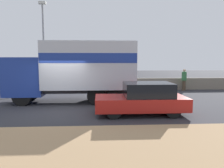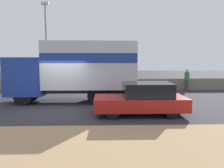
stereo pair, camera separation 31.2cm
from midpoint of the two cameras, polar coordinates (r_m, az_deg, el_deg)
ground_plane at (r=11.49m, az=-12.64°, el=-6.62°), size 80.00×80.00×0.00m
dirt_shoulder_foreground at (r=6.24m, az=-23.05°, el=-18.10°), size 60.00×5.73×0.04m
stone_wall_backdrop at (r=18.48m, az=-8.46°, el=-0.09°), size 60.00×0.35×0.99m
street_lamp at (r=18.33m, az=-16.36°, el=10.85°), size 0.56×0.28×7.02m
box_truck at (r=13.21m, az=-7.97°, el=4.19°), size 7.48×2.58×3.57m
car_hatchback at (r=10.30m, az=8.75°, el=-3.86°), size 4.22×1.83×1.49m
pedestrian at (r=18.95m, az=19.39°, el=1.10°), size 0.39×0.39×1.79m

